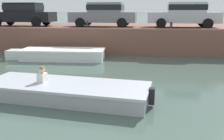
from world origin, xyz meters
TOP-DOWN VIEW (x-y plane):
  - ground_plane at (0.00, 6.47)m, footprint 400.00×400.00m
  - far_quay_wall at (0.00, 15.94)m, footprint 60.00×6.00m
  - far_wall_coping at (0.00, 13.06)m, footprint 60.00×0.24m
  - boat_moored_west_white at (-3.83, 11.32)m, footprint 5.25×1.79m
  - motorboat_passing at (-1.92, 5.63)m, footprint 6.14×2.26m
  - car_leftmost_black at (-7.56, 15.08)m, footprint 4.37×1.90m
  - car_left_inner_grey at (-1.97, 15.07)m, footprint 4.33×2.10m
  - car_centre_silver at (3.08, 15.07)m, footprint 4.41×2.12m
  - mooring_bollard_mid at (-2.70, 13.19)m, footprint 0.15×0.15m
  - mooring_bollard_east at (2.12, 13.19)m, footprint 0.15×0.15m

SIDE VIEW (x-z plane):
  - ground_plane at x=0.00m, z-range 0.00..0.00m
  - motorboat_passing at x=-1.92m, z-range -0.24..0.72m
  - boat_moored_west_white at x=-3.83m, z-range 0.00..0.57m
  - far_quay_wall at x=0.00m, z-range 0.00..1.49m
  - far_wall_coping at x=0.00m, z-range 1.49..1.57m
  - mooring_bollard_mid at x=-2.70m, z-range 1.51..1.95m
  - mooring_bollard_east at x=2.12m, z-range 1.51..1.95m
  - car_leftmost_black at x=-7.56m, z-range 1.57..3.11m
  - car_left_inner_grey at x=-1.97m, z-range 1.57..3.11m
  - car_centre_silver at x=3.08m, z-range 1.57..3.11m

